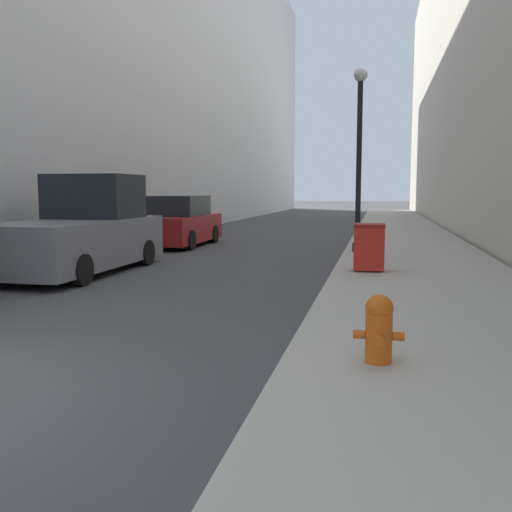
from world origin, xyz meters
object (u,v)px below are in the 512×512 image
(fire_hydrant, at_px, (379,327))
(lamppost, at_px, (359,149))
(trash_bin, at_px, (369,247))
(pickup_truck, at_px, (81,232))
(parked_sedan_near, at_px, (179,223))

(fire_hydrant, height_order, lamppost, lamppost)
(trash_bin, xyz_separation_m, pickup_truck, (-6.56, -0.47, 0.24))
(fire_hydrant, xyz_separation_m, pickup_truck, (-6.77, 6.28, 0.40))
(fire_hydrant, height_order, pickup_truck, pickup_truck)
(fire_hydrant, bearing_deg, trash_bin, 91.79)
(fire_hydrant, xyz_separation_m, lamppost, (-0.61, 10.65, 2.53))
(trash_bin, xyz_separation_m, lamppost, (-0.40, 3.90, 2.37))
(fire_hydrant, height_order, parked_sedan_near, parked_sedan_near)
(parked_sedan_near, bearing_deg, trash_bin, -42.69)
(lamppost, xyz_separation_m, pickup_truck, (-6.16, -4.37, -2.13))
(trash_bin, relative_size, lamppost, 0.20)
(fire_hydrant, distance_m, parked_sedan_near, 14.38)
(fire_hydrant, xyz_separation_m, trash_bin, (-0.21, 6.75, 0.16))
(trash_bin, bearing_deg, lamppost, 95.81)
(lamppost, bearing_deg, pickup_truck, -144.64)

